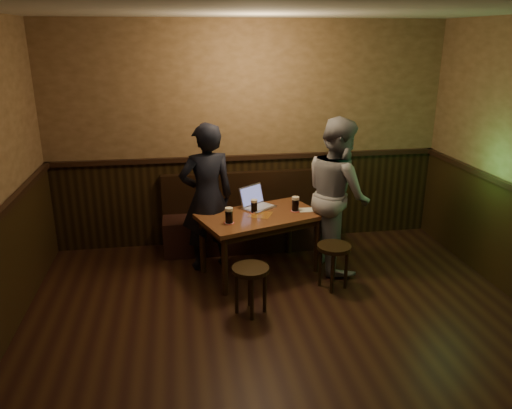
{
  "coord_description": "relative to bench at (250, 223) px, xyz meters",
  "views": [
    {
      "loc": [
        -0.9,
        -3.18,
        2.59
      ],
      "look_at": [
        -0.09,
        1.88,
        0.86
      ],
      "focal_mm": 35.0,
      "sensor_mm": 36.0,
      "label": 1
    }
  ],
  "objects": [
    {
      "name": "stool_left",
      "position": [
        -0.24,
        -1.64,
        0.08
      ],
      "size": [
        0.39,
        0.39,
        0.49
      ],
      "rotation": [
        0.0,
        0.0,
        -0.07
      ],
      "color": "black",
      "rests_on": "ground"
    },
    {
      "name": "pint_left",
      "position": [
        -0.37,
        -0.97,
        0.48
      ],
      "size": [
        0.11,
        0.11,
        0.17
      ],
      "color": "red",
      "rests_on": "pub_table"
    },
    {
      "name": "pub_table",
      "position": [
        0.0,
        -0.76,
        0.3
      ],
      "size": [
        1.49,
        1.14,
        0.71
      ],
      "rotation": [
        0.0,
        0.0,
        0.34
      ],
      "color": "brown",
      "rests_on": "ground"
    },
    {
      "name": "stool_right",
      "position": [
        0.72,
        -1.26,
        0.08
      ],
      "size": [
        0.47,
        0.47,
        0.49
      ],
      "rotation": [
        0.0,
        0.0,
        -0.36
      ],
      "color": "black",
      "rests_on": "ground"
    },
    {
      "name": "person_grey",
      "position": [
        0.91,
        -0.72,
        0.57
      ],
      "size": [
        0.75,
        0.92,
        1.77
      ],
      "primitive_type": "imported",
      "rotation": [
        0.0,
        0.0,
        1.66
      ],
      "color": "gray",
      "rests_on": "ground"
    },
    {
      "name": "menu",
      "position": [
        0.57,
        -0.7,
        0.39
      ],
      "size": [
        0.22,
        0.15,
        0.0
      ],
      "primitive_type": "cube",
      "rotation": [
        0.0,
        0.0,
        0.0
      ],
      "color": "silver",
      "rests_on": "pub_table"
    },
    {
      "name": "pint_right",
      "position": [
        0.42,
        -0.71,
        0.48
      ],
      "size": [
        0.11,
        0.11,
        0.17
      ],
      "color": "red",
      "rests_on": "pub_table"
    },
    {
      "name": "laptop",
      "position": [
        -0.01,
        -0.51,
        0.46
      ],
      "size": [
        0.45,
        0.44,
        0.25
      ],
      "rotation": [
        0.0,
        0.0,
        0.65
      ],
      "color": "silver",
      "rests_on": "pub_table"
    },
    {
      "name": "pint_mid",
      "position": [
        -0.05,
        -0.68,
        0.47
      ],
      "size": [
        0.1,
        0.1,
        0.15
      ],
      "color": "red",
      "rests_on": "pub_table"
    },
    {
      "name": "bench",
      "position": [
        0.0,
        0.0,
        0.0
      ],
      "size": [
        2.2,
        0.5,
        0.95
      ],
      "color": "black",
      "rests_on": "ground"
    },
    {
      "name": "person_suit",
      "position": [
        -0.57,
        -0.53,
        0.55
      ],
      "size": [
        0.7,
        0.53,
        1.71
      ],
      "primitive_type": "imported",
      "rotation": [
        0.0,
        0.0,
        3.35
      ],
      "color": "black",
      "rests_on": "ground"
    },
    {
      "name": "room",
      "position": [
        0.03,
        -2.53,
        0.89
      ],
      "size": [
        5.04,
        6.04,
        2.84
      ],
      "color": "black",
      "rests_on": "ground"
    }
  ]
}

